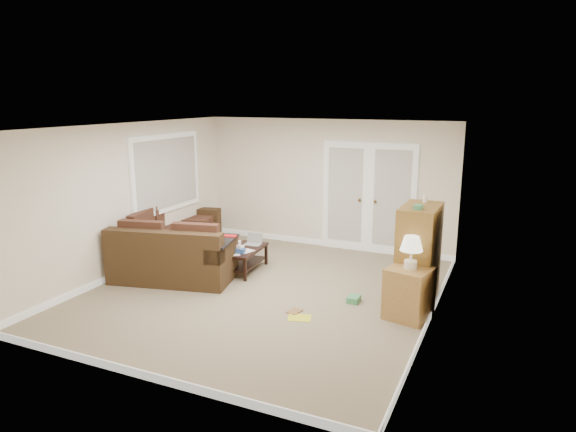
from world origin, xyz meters
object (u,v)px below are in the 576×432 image
at_px(coffee_table, 245,259).
at_px(side_cabinet, 409,289).
at_px(sectional_sofa, 174,246).
at_px(tv_armoire, 418,254).

bearing_deg(coffee_table, side_cabinet, -19.62).
relative_size(sectional_sofa, side_cabinet, 2.69).
bearing_deg(coffee_table, sectional_sofa, -173.75).
distance_m(sectional_sofa, side_cabinet, 4.24).
bearing_deg(side_cabinet, coffee_table, 178.35).
xyz_separation_m(coffee_table, side_cabinet, (2.92, -0.78, 0.19)).
height_order(sectional_sofa, tv_armoire, tv_armoire).
relative_size(sectional_sofa, tv_armoire, 1.99).
distance_m(sectional_sofa, coffee_table, 1.31).
xyz_separation_m(sectional_sofa, tv_armoire, (4.20, 0.04, 0.37)).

